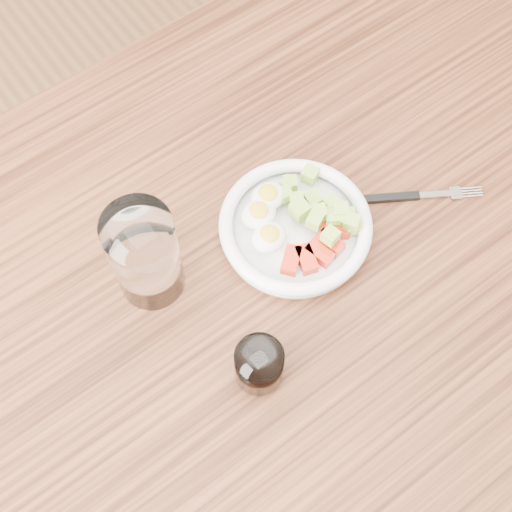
% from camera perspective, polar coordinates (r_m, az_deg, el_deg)
% --- Properties ---
extents(ground, '(4.00, 4.00, 0.00)m').
position_cam_1_polar(ground, '(1.71, 0.48, -11.72)').
color(ground, brown).
rests_on(ground, ground).
extents(dining_table, '(1.50, 0.90, 0.77)m').
position_cam_1_polar(dining_table, '(1.07, 0.75, -3.12)').
color(dining_table, brown).
rests_on(dining_table, ground).
extents(bowl, '(0.21, 0.21, 0.05)m').
position_cam_1_polar(bowl, '(0.99, 3.11, 2.50)').
color(bowl, white).
rests_on(bowl, dining_table).
extents(fork, '(0.16, 0.10, 0.01)m').
position_cam_1_polar(fork, '(1.05, 11.95, 4.68)').
color(fork, black).
rests_on(fork, dining_table).
extents(water_glass, '(0.09, 0.09, 0.16)m').
position_cam_1_polar(water_glass, '(0.91, -8.88, 0.07)').
color(water_glass, white).
rests_on(water_glass, dining_table).
extents(coffee_glass, '(0.06, 0.06, 0.07)m').
position_cam_1_polar(coffee_glass, '(0.90, 0.26, -8.71)').
color(coffee_glass, white).
rests_on(coffee_glass, dining_table).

